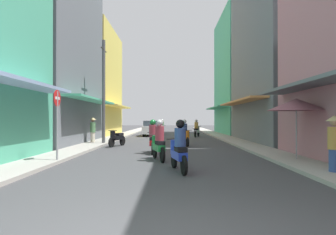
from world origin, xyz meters
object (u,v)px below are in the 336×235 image
object	(u,v)px
vendor_umbrella	(296,105)
motorbike_white	(162,127)
pedestrian_foreground	(334,142)
street_sign_no_entry	(57,116)
motorbike_silver	(197,129)
motorbike_black	(117,138)
motorbike_orange	(185,134)
parked_car	(152,128)
utility_pole	(104,91)
motorbike_green	(159,142)
pedestrian_midway	(93,129)
motorbike_red	(153,138)
motorbike_blue	(179,148)

from	to	relation	value
vendor_umbrella	motorbike_white	bearing A→B (deg)	105.44
pedestrian_foreground	street_sign_no_entry	distance (m)	8.99
motorbike_silver	motorbike_black	bearing A→B (deg)	-121.21
motorbike_black	motorbike_orange	distance (m)	4.02
parked_car	utility_pole	xyz separation A→B (m)	(-2.39, -9.49, 2.60)
motorbike_green	motorbike_white	size ratio (longest dim) A/B	0.97
motorbike_black	vendor_umbrella	distance (m)	9.97
motorbike_black	motorbike_orange	world-z (taller)	motorbike_orange
motorbike_black	utility_pole	xyz separation A→B (m)	(-1.03, 1.09, 2.83)
pedestrian_midway	vendor_umbrella	bearing A→B (deg)	-37.94
vendor_umbrella	motorbike_green	bearing A→B (deg)	175.45
motorbike_orange	utility_pole	distance (m)	5.72
motorbike_green	pedestrian_midway	xyz separation A→B (m)	(-4.53, 7.11, 0.26)
utility_pole	motorbike_green	bearing A→B (deg)	-60.79
motorbike_red	motorbike_blue	bearing A→B (deg)	-76.70
pedestrian_midway	motorbike_green	bearing A→B (deg)	-57.50
pedestrian_foreground	vendor_umbrella	distance (m)	2.79
motorbike_blue	pedestrian_foreground	world-z (taller)	pedestrian_foreground
motorbike_orange	vendor_umbrella	size ratio (longest dim) A/B	0.76
motorbike_white	street_sign_no_entry	distance (m)	20.88
motorbike_red	vendor_umbrella	xyz separation A→B (m)	(5.48, -2.72, 1.43)
vendor_umbrella	pedestrian_midway	bearing A→B (deg)	142.06
motorbike_blue	pedestrian_midway	size ratio (longest dim) A/B	1.04
motorbike_silver	motorbike_white	size ratio (longest dim) A/B	0.97
motorbike_green	motorbike_orange	distance (m)	6.12
street_sign_no_entry	parked_car	bearing A→B (deg)	82.28
motorbike_white	motorbike_silver	bearing A→B (deg)	-58.38
motorbike_white	parked_car	distance (m)	3.82
motorbike_red	pedestrian_midway	bearing A→B (deg)	130.96
motorbike_red	pedestrian_foreground	world-z (taller)	pedestrian_foreground
motorbike_silver	street_sign_no_entry	size ratio (longest dim) A/B	0.66
motorbike_black	pedestrian_foreground	distance (m)	11.52
motorbike_green	utility_pole	size ratio (longest dim) A/B	0.27
motorbike_silver	motorbike_white	bearing A→B (deg)	121.62
street_sign_no_entry	pedestrian_midway	bearing A→B (deg)	96.52
pedestrian_midway	vendor_umbrella	size ratio (longest dim) A/B	0.73
motorbike_silver	utility_pole	distance (m)	10.58
motorbike_white	parked_car	size ratio (longest dim) A/B	0.43
motorbike_green	motorbike_orange	xyz separation A→B (m)	(1.30, 5.98, 0.00)
pedestrian_foreground	utility_pole	xyz separation A→B (m)	(-8.78, 9.61, 2.38)
motorbike_white	pedestrian_midway	world-z (taller)	pedestrian_midway
motorbike_silver	motorbike_orange	bearing A→B (deg)	-99.65
motorbike_black	parked_car	world-z (taller)	parked_car
vendor_umbrella	motorbike_red	bearing A→B (deg)	153.56
motorbike_red	parked_car	size ratio (longest dim) A/B	0.44
motorbike_black	pedestrian_foreground	xyz separation A→B (m)	(7.75, -8.52, 0.45)
pedestrian_midway	street_sign_no_entry	xyz separation A→B (m)	(0.90, -7.84, 0.75)
motorbike_blue	motorbike_orange	size ratio (longest dim) A/B	0.99
motorbike_blue	motorbike_orange	xyz separation A→B (m)	(0.58, 8.29, 0.00)
pedestrian_foreground	motorbike_green	bearing A→B (deg)	149.80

